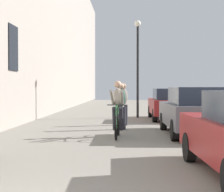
{
  "coord_description": "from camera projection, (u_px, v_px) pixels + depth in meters",
  "views": [
    {
      "loc": [
        1.0,
        -2.92,
        1.48
      ],
      "look_at": [
        0.26,
        17.39,
        1.05
      ],
      "focal_mm": 58.86,
      "sensor_mm": 36.0,
      "label": 1
    }
  ],
  "objects": [
    {
      "name": "cyclist_on_bicycle",
      "position": [
        118.0,
        110.0,
        11.15
      ],
      "size": [
        0.52,
        1.76,
        1.74
      ],
      "color": "black",
      "rests_on": "ground_plane"
    },
    {
      "name": "pedestrian_near",
      "position": [
        121.0,
        103.0,
        13.13
      ],
      "size": [
        0.36,
        0.28,
        1.67
      ],
      "color": "#26262D",
      "rests_on": "ground_plane"
    },
    {
      "name": "pedestrian_mid",
      "position": [
        123.0,
        102.0,
        14.71
      ],
      "size": [
        0.36,
        0.27,
        1.69
      ],
      "color": "#26262D",
      "rests_on": "ground_plane"
    },
    {
      "name": "street_lamp",
      "position": [
        138.0,
        56.0,
        18.46
      ],
      "size": [
        0.32,
        0.32,
        4.9
      ],
      "color": "black",
      "rests_on": "ground_plane"
    },
    {
      "name": "parked_car_second",
      "position": [
        195.0,
        110.0,
        11.51
      ],
      "size": [
        1.83,
        4.27,
        1.51
      ],
      "color": "#595960",
      "rests_on": "ground_plane"
    },
    {
      "name": "parked_car_third",
      "position": [
        169.0,
        104.0,
        17.21
      ],
      "size": [
        1.76,
        4.14,
        1.47
      ],
      "color": "maroon",
      "rests_on": "ground_plane"
    }
  ]
}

